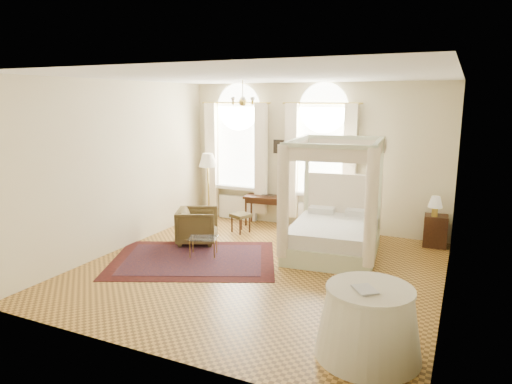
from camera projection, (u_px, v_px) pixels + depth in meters
ground at (259, 270)px, 8.01m from camera, size 6.00×6.00×0.00m
room_walls at (259, 158)px, 7.61m from camera, size 6.00×6.00×6.00m
window_left at (237, 160)px, 11.05m from camera, size 1.62×0.27×3.29m
window_right at (321, 165)px, 10.18m from camera, size 1.62×0.27×3.29m
chandelier at (243, 101)px, 8.87m from camera, size 0.51×0.45×0.50m
wall_pictures at (317, 147)px, 10.24m from camera, size 2.54×0.03×0.39m
canopy_bed at (333, 229)px, 8.69m from camera, size 1.87×2.21×2.22m
nightstand at (435, 231)px, 9.23m from camera, size 0.47×0.43×0.64m
nightstand_lamp at (435, 203)px, 9.04m from camera, size 0.28×0.28×0.41m
writing_desk at (265, 200)px, 10.72m from camera, size 0.98×0.57×0.71m
laptop at (269, 195)px, 10.71m from camera, size 0.33×0.22×0.03m
stool at (241, 217)px, 10.19m from camera, size 0.48×0.48×0.43m
armchair at (197, 226)px, 9.42m from camera, size 1.06×1.05×0.73m
coffee_table at (203, 239)px, 8.65m from camera, size 0.63×0.54×0.36m
floor_lamp at (208, 164)px, 10.75m from camera, size 0.43×0.43×1.69m
oriental_rug at (193, 259)px, 8.50m from camera, size 3.61×3.19×0.01m
side_table at (369, 322)px, 5.27m from camera, size 1.23×1.23×0.84m
book at (356, 291)px, 5.06m from camera, size 0.35×0.36×0.03m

